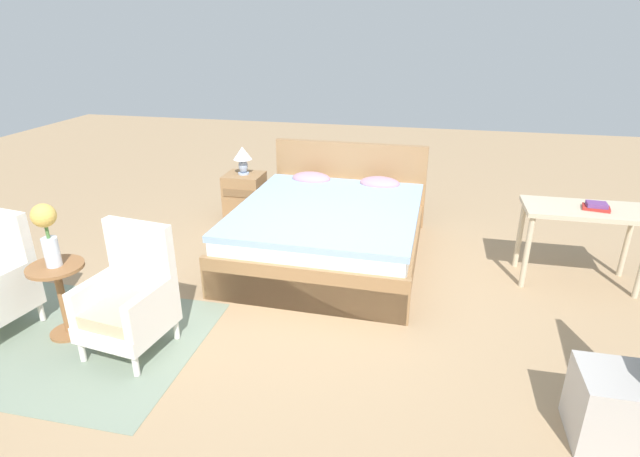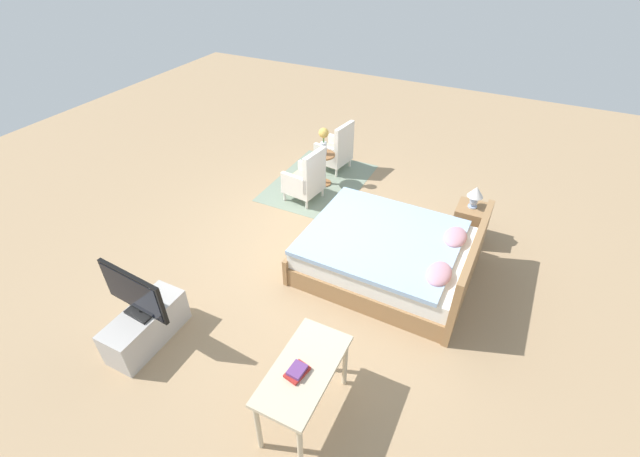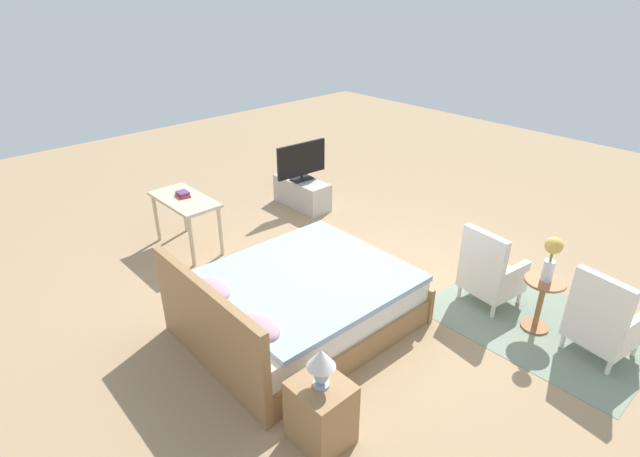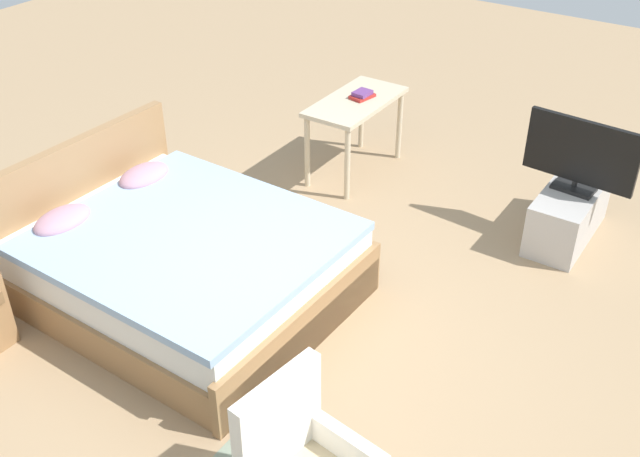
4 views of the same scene
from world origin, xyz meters
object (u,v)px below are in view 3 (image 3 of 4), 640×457
object	(u,v)px
armchair_by_window_left	(603,322)
side_table	(541,298)
tv_stand	(302,193)
vanity_desk	(185,206)
book_stack	(183,194)
table_lamp	(321,363)
tv_flatscreen	(301,161)
bed	(297,303)
flower_vase	(552,255)
nightstand	(321,413)
armchair_by_window_right	(490,273)

from	to	relation	value
armchair_by_window_left	side_table	world-z (taller)	armchair_by_window_left
armchair_by_window_left	tv_stand	size ratio (longest dim) A/B	0.96
vanity_desk	book_stack	world-z (taller)	book_stack
side_table	table_lamp	size ratio (longest dim) A/B	1.78
tv_flatscreen	book_stack	world-z (taller)	tv_flatscreen
bed	vanity_desk	xyz separation A→B (m)	(2.30, -0.06, 0.32)
side_table	tv_flatscreen	distance (m)	4.03
armchair_by_window_left	flower_vase	bearing A→B (deg)	2.66
armchair_by_window_left	side_table	distance (m)	0.58
nightstand	tv_stand	size ratio (longest dim) A/B	0.59
armchair_by_window_right	table_lamp	distance (m)	2.66
table_lamp	tv_flatscreen	world-z (taller)	tv_flatscreen
armchair_by_window_right	bed	bearing A→B (deg)	59.11
bed	armchair_by_window_right	size ratio (longest dim) A/B	2.40
bed	nightstand	size ratio (longest dim) A/B	3.89
armchair_by_window_right	vanity_desk	world-z (taller)	armchair_by_window_right
flower_vase	vanity_desk	bearing A→B (deg)	23.69
side_table	book_stack	world-z (taller)	book_stack
armchair_by_window_left	book_stack	world-z (taller)	armchair_by_window_left
table_lamp	book_stack	xyz separation A→B (m)	(3.58, -0.87, -0.03)
tv_stand	vanity_desk	size ratio (longest dim) A/B	0.92
tv_stand	armchair_by_window_left	bearing A→B (deg)	177.09
nightstand	vanity_desk	distance (m)	3.62
flower_vase	tv_flatscreen	xyz separation A→B (m)	(4.00, -0.26, -0.13)
book_stack	armchair_by_window_right	bearing A→B (deg)	-153.14
side_table	flower_vase	distance (m)	0.51
armchair_by_window_left	vanity_desk	xyz separation A→B (m)	(4.58, 1.78, 0.23)
bed	armchair_by_window_left	world-z (taller)	bed
bed	armchair_by_window_right	bearing A→B (deg)	-120.89
nightstand	book_stack	world-z (taller)	book_stack
side_table	nightstand	distance (m)	2.64
tv_stand	tv_flatscreen	size ratio (longest dim) A/B	1.10
tv_flatscreen	vanity_desk	distance (m)	2.02
side_table	table_lamp	distance (m)	2.67
bed	armchair_by_window_right	world-z (taller)	bed
flower_vase	tv_flatscreen	world-z (taller)	flower_vase
table_lamp	tv_stand	world-z (taller)	table_lamp
tv_stand	tv_flatscreen	bearing A→B (deg)	-4.45
bed	nightstand	distance (m)	1.44
armchair_by_window_left	armchair_by_window_right	size ratio (longest dim) A/B	1.00
bed	book_stack	xyz separation A→B (m)	(2.37, -0.08, 0.45)
armchair_by_window_left	book_stack	distance (m)	4.98
bed	nightstand	xyz separation A→B (m)	(-1.21, 0.78, -0.01)
nightstand	table_lamp	xyz separation A→B (m)	(0.00, 0.00, 0.50)
side_table	book_stack	bearing A→B (deg)	23.04
bed	tv_stand	world-z (taller)	bed
table_lamp	armchair_by_window_left	bearing A→B (deg)	-112.16
armchair_by_window_right	nightstand	world-z (taller)	armchair_by_window_right
armchair_by_window_right	book_stack	xyz separation A→B (m)	(3.47, 1.76, 0.37)
tv_stand	book_stack	xyz separation A→B (m)	(0.07, 1.99, 0.53)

